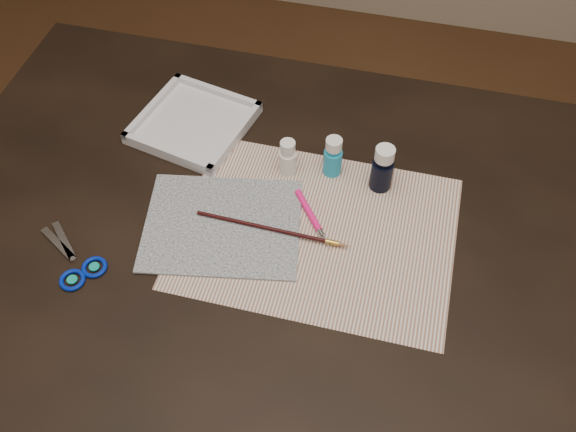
% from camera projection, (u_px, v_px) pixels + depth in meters
% --- Properties ---
extents(ground, '(3.50, 3.50, 0.02)m').
position_uv_depth(ground, '(288.00, 405.00, 1.68)').
color(ground, '#422614').
rests_on(ground, ground).
extents(table, '(1.30, 0.90, 0.75)m').
position_uv_depth(table, '(288.00, 337.00, 1.38)').
color(table, black).
rests_on(table, ground).
extents(paper, '(0.46, 0.35, 0.00)m').
position_uv_depth(paper, '(317.00, 232.00, 1.08)').
color(paper, silver).
rests_on(paper, table).
extents(canvas, '(0.30, 0.25, 0.00)m').
position_uv_depth(canvas, '(222.00, 225.00, 1.09)').
color(canvas, black).
rests_on(canvas, paper).
extents(paint_bottle_white, '(0.04, 0.04, 0.08)m').
position_uv_depth(paint_bottle_white, '(288.00, 157.00, 1.14)').
color(paint_bottle_white, white).
rests_on(paint_bottle_white, table).
extents(paint_bottle_cyan, '(0.04, 0.04, 0.08)m').
position_uv_depth(paint_bottle_cyan, '(333.00, 156.00, 1.14)').
color(paint_bottle_cyan, '#1B9AC6').
rests_on(paint_bottle_cyan, table).
extents(paint_bottle_navy, '(0.04, 0.04, 0.09)m').
position_uv_depth(paint_bottle_navy, '(383.00, 168.00, 1.11)').
color(paint_bottle_navy, black).
rests_on(paint_bottle_navy, table).
extents(paintbrush, '(0.27, 0.02, 0.01)m').
position_uv_depth(paintbrush, '(273.00, 229.00, 1.07)').
color(paintbrush, black).
rests_on(paintbrush, canvas).
extents(craft_knife, '(0.09, 0.12, 0.01)m').
position_uv_depth(craft_knife, '(314.00, 220.00, 1.09)').
color(craft_knife, '#FF167B').
rests_on(craft_knife, paper).
extents(scissors, '(0.18, 0.15, 0.01)m').
position_uv_depth(scissors, '(66.00, 255.00, 1.05)').
color(scissors, silver).
rests_on(scissors, table).
extents(palette_tray, '(0.23, 0.23, 0.02)m').
position_uv_depth(palette_tray, '(194.00, 122.00, 1.23)').
color(palette_tray, silver).
rests_on(palette_tray, table).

